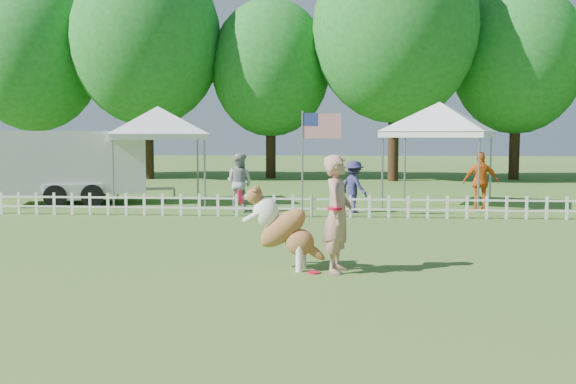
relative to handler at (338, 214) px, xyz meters
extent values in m
plane|color=#37641F|center=(-0.45, -0.21, -0.92)|extent=(120.00, 120.00, 0.00)
imported|color=tan|center=(0.00, 0.00, 0.00)|extent=(0.55, 0.74, 1.84)
cylinder|color=red|center=(-0.37, -0.11, -0.91)|extent=(0.23, 0.23, 0.02)
imported|color=#99999E|center=(-2.77, 7.78, -0.09)|extent=(0.99, 0.90, 1.65)
imported|color=navy|center=(0.43, 7.93, -0.20)|extent=(1.02, 1.06, 1.45)
imported|color=#D55F19|center=(4.01, 8.53, -0.08)|extent=(1.00, 0.43, 1.68)
camera|label=1|loc=(0.03, -9.94, 1.21)|focal=40.00mm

